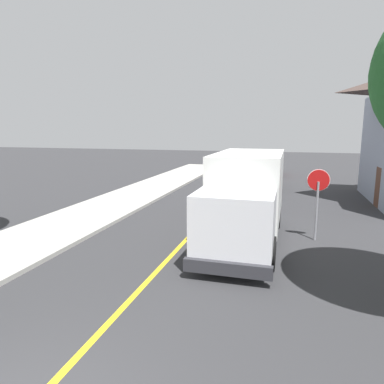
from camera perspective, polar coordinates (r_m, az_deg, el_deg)
name	(u,v)px	position (r m, az deg, el deg)	size (l,w,h in m)	color
centre_line_yellow	(195,230)	(14.14, 0.48, -6.34)	(0.16, 56.00, 0.01)	gold
box_truck	(246,193)	(12.72, 8.99, -0.21)	(2.44, 7.19, 3.20)	silver
parked_car_near	(257,190)	(19.09, 10.69, 0.33)	(1.86, 4.42, 1.67)	#B7B7BC
parked_car_mid	(261,176)	(24.81, 11.36, 2.62)	(1.96, 4.46, 1.67)	black
parked_car_far	(271,166)	(31.68, 12.98, 4.23)	(2.01, 4.48, 1.67)	maroon
stop_sign	(318,191)	(13.34, 20.11, 0.17)	(0.80, 0.10, 2.65)	gray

